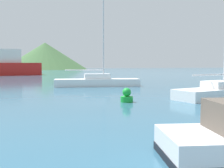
{
  "coord_description": "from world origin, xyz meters",
  "views": [
    {
      "loc": [
        -3.99,
        -0.22,
        2.32
      ],
      "look_at": [
        0.78,
        14.0,
        1.2
      ],
      "focal_mm": 45.0,
      "sensor_mm": 36.0,
      "label": 1
    }
  ],
  "objects": [
    {
      "name": "hill_central",
      "position": [
        6.15,
        111.21,
        5.12
      ],
      "size": [
        32.17,
        32.17,
        10.25
      ],
      "color": "#3D6038",
      "rests_on": "ground_plane"
    },
    {
      "name": "buoy_marker",
      "position": [
        2.12,
        15.23,
        0.35
      ],
      "size": [
        0.74,
        0.74,
        0.85
      ],
      "color": "green",
      "rests_on": "ground_plane"
    },
    {
      "name": "sailboat_inner",
      "position": [
        8.58,
        15.0,
        0.47
      ],
      "size": [
        6.93,
        3.44,
        9.39
      ],
      "rotation": [
        0.0,
        0.0,
        0.21
      ],
      "color": "white",
      "rests_on": "ground_plane"
    },
    {
      "name": "sailboat_middle",
      "position": [
        3.54,
        26.87,
        0.5
      ],
      "size": [
        8.65,
        3.41,
        10.25
      ],
      "rotation": [
        0.0,
        0.0,
        -0.18
      ],
      "color": "white",
      "rests_on": "ground_plane"
    }
  ]
}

